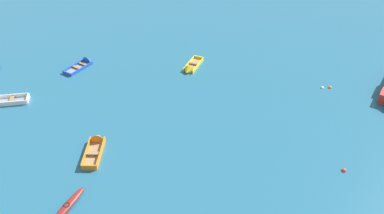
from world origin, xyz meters
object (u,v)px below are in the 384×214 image
Objects in this scene: rowboat_orange_center at (96,145)px; mooring_buoy_far_field at (344,171)px; rowboat_blue_back_row_center at (85,63)px; rowboat_yellow_near_left at (190,69)px; kayak_maroon_near_right at (67,206)px; mooring_buoy_trailing at (330,88)px; rowboat_white_far_left at (0,101)px; mooring_buoy_between_boats_left at (322,88)px.

mooring_buoy_far_field is (16.49, -5.59, -0.19)m from rowboat_orange_center.
rowboat_blue_back_row_center is 0.93× the size of rowboat_yellow_near_left.
mooring_buoy_trailing is at bearing 23.25° from kayak_maroon_near_right.
kayak_maroon_near_right is at bearing -124.99° from rowboat_yellow_near_left.
mooring_buoy_far_field is 1.02× the size of mooring_buoy_trailing.
mooring_buoy_far_field is at bearing -62.80° from rowboat_yellow_near_left.
rowboat_white_far_left is at bearing -172.01° from rowboat_yellow_near_left.
rowboat_blue_back_row_center is at bearing 95.32° from rowboat_orange_center.
kayak_maroon_near_right reaches higher than mooring_buoy_between_boats_left.
mooring_buoy_between_boats_left is at bearing -6.08° from rowboat_white_far_left.
rowboat_blue_back_row_center is 17.84m from kayak_maroon_near_right.
rowboat_white_far_left reaches higher than kayak_maroon_near_right.
mooring_buoy_far_field is 10.48m from mooring_buoy_trailing.
kayak_maroon_near_right is at bearing -63.29° from rowboat_white_far_left.
rowboat_yellow_near_left is 10.93× the size of mooring_buoy_between_boats_left.
rowboat_orange_center is at bearing -132.43° from rowboat_yellow_near_left.
rowboat_blue_back_row_center is at bearing 163.37° from rowboat_yellow_near_left.
rowboat_blue_back_row_center is 8.66m from rowboat_white_far_left.
rowboat_yellow_near_left is 9.77× the size of mooring_buoy_far_field.
rowboat_white_far_left reaches higher than mooring_buoy_trailing.
rowboat_white_far_left is (-8.01, 7.19, -0.01)m from rowboat_orange_center.
rowboat_orange_center reaches higher than mooring_buoy_between_boats_left.
kayak_maroon_near_right reaches higher than mooring_buoy_trailing.
rowboat_orange_center is at bearing -168.53° from mooring_buoy_trailing.
rowboat_orange_center reaches higher than mooring_buoy_far_field.
rowboat_blue_back_row_center is 0.98× the size of kayak_maroon_near_right.
rowboat_orange_center is 11.93× the size of mooring_buoy_between_boats_left.
mooring_buoy_trailing reaches higher than mooring_buoy_between_boats_left.
mooring_buoy_trailing is (3.90, 9.73, 0.00)m from mooring_buoy_far_field.
rowboat_white_far_left reaches higher than mooring_buoy_between_boats_left.
rowboat_orange_center reaches higher than mooring_buoy_trailing.
rowboat_blue_back_row_center is 10.31m from rowboat_yellow_near_left.
rowboat_yellow_near_left reaches higher than mooring_buoy_between_boats_left.
mooring_buoy_between_boats_left is 0.91× the size of mooring_buoy_trailing.
mooring_buoy_between_boats_left is (21.41, 9.59, -0.16)m from kayak_maroon_near_right.
rowboat_white_far_left reaches higher than rowboat_orange_center.
rowboat_orange_center is at bearing -84.68° from rowboat_blue_back_row_center.
rowboat_yellow_near_left is at bearing 47.57° from rowboat_orange_center.
rowboat_blue_back_row_center reaches higher than rowboat_yellow_near_left.
mooring_buoy_trailing is (28.40, -3.05, -0.18)m from rowboat_white_far_left.
kayak_maroon_near_right is at bearing -156.75° from mooring_buoy_trailing.
mooring_buoy_between_boats_left is (10.99, -5.30, -0.14)m from rowboat_yellow_near_left.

